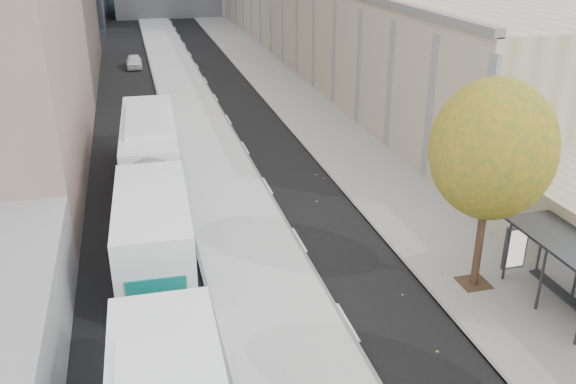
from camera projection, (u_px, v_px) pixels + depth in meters
name	position (u px, v px, depth m)	size (l,w,h in m)	color
bus_platform	(197.00, 125.00, 40.10)	(4.25, 150.00, 0.15)	silver
sidewalk	(314.00, 117.00, 41.96)	(4.75, 150.00, 0.08)	gray
building_tan	(336.00, 5.00, 68.73)	(18.00, 92.00, 8.00)	tan
bus_shelter	(570.00, 252.00, 20.14)	(1.90, 4.40, 2.53)	#383A3F
tree_c	(492.00, 150.00, 20.24)	(4.20, 4.20, 7.28)	black
bus_far	(151.00, 176.00, 27.67)	(3.35, 18.46, 3.06)	white
distant_car	(134.00, 62.00, 56.45)	(1.41, 3.49, 1.19)	white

